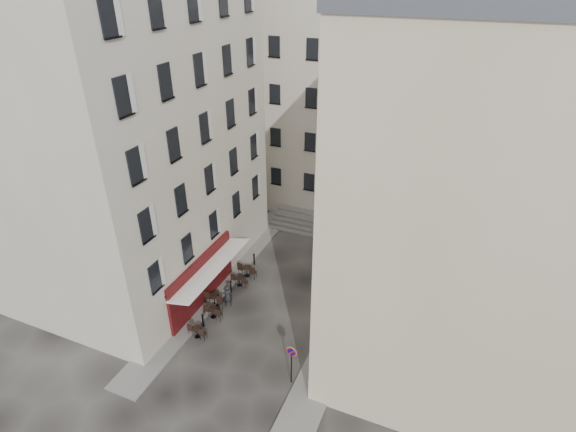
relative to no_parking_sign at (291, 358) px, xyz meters
The scene contains 18 objects.
ground 4.69m from the no_parking_sign, 139.48° to the left, with size 90.00×90.00×0.00m, color black.
sidewalk_left 10.50m from the no_parking_sign, 138.83° to the left, with size 2.00×22.00×0.12m, color slate.
sidewalk_right 6.19m from the no_parking_sign, 78.35° to the left, with size 2.00×18.00×0.12m, color slate.
building_left 17.23m from the no_parking_sign, 157.13° to the left, with size 12.20×16.20×20.60m.
building_right 12.18m from the no_parking_sign, 41.28° to the left, with size 12.20×14.20×18.60m.
building_back 23.48m from the no_parking_sign, 101.15° to the left, with size 18.20×10.20×18.60m.
cafe_storefront 8.52m from the no_parking_sign, 153.36° to the left, with size 1.74×7.30×3.50m.
stone_steps 15.81m from the no_parking_sign, 102.10° to the left, with size 9.00×3.15×0.80m.
bollard_near 6.91m from the no_parking_sign, 164.46° to the left, with size 0.12×0.12×0.98m.
bollard_mid 8.53m from the no_parking_sign, 140.91° to the left, with size 0.12×0.12×0.98m.
bollard_far 11.06m from the no_parking_sign, 126.60° to the left, with size 0.12×0.12×0.98m.
no_parking_sign is the anchor object (origin of this frame).
bistro_table_a 6.59m from the no_parking_sign, behind, with size 1.21×0.57×0.85m.
bistro_table_b 7.10m from the no_parking_sign, 156.47° to the left, with size 1.24×0.58×0.87m.
bistro_table_c 7.99m from the no_parking_sign, 151.01° to the left, with size 1.41×0.66×0.99m.
bistro_table_d 9.03m from the no_parking_sign, 135.68° to the left, with size 1.22×0.57×0.86m.
bistro_table_e 9.86m from the no_parking_sign, 130.84° to the left, with size 1.41×0.66×0.99m.
pedestrian 7.41m from the no_parking_sign, 145.99° to the left, with size 0.58×0.38×1.59m, color black.
Camera 1 is at (9.45, -17.99, 19.35)m, focal length 28.00 mm.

